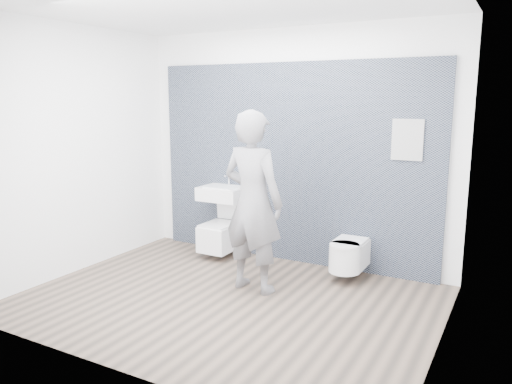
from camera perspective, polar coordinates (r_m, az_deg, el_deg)
The scene contains 8 objects.
ground at distance 5.10m, azimuth -3.31°, elevation -12.23°, with size 4.00×4.00×0.00m, color brown.
room_shell at distance 4.70m, azimuth -3.54°, elevation 7.68°, with size 4.00×4.00×4.00m.
tile_wall at distance 6.31m, azimuth 3.83°, elevation -7.65°, with size 3.60×0.06×2.40m, color black.
washbasin at distance 6.29m, azimuth -3.82°, elevation -0.12°, with size 0.56×0.42×0.42m.
toilet_square at distance 6.36m, azimuth -4.04°, elevation -4.90°, with size 0.38×0.55×0.74m.
toilet_rounded at distance 5.64m, azimuth 10.46°, elevation -7.11°, with size 0.34×0.58×0.32m.
info_placard at distance 5.86m, azimuth 16.10°, elevation -9.53°, with size 0.33×0.03×0.44m, color silver.
visitor at distance 5.10m, azimuth -0.36°, elevation -1.17°, with size 0.68×0.45×1.87m, color gray.
Camera 1 is at (2.50, -3.97, 1.99)m, focal length 35.00 mm.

